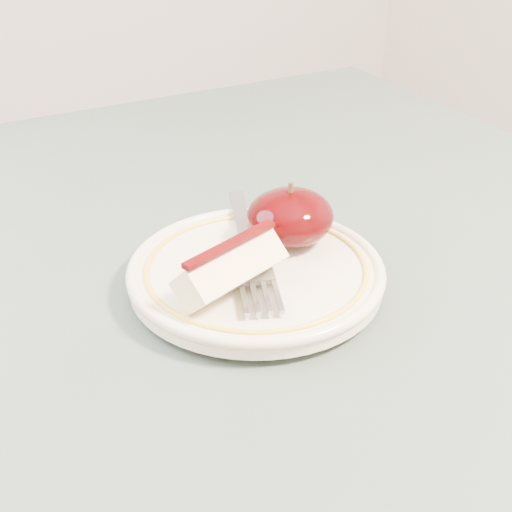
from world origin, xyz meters
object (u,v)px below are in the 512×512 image
table (210,382)px  fork (249,249)px  plate (256,272)px  apple_half (290,217)px

table → fork: fork is taller
table → plate: size_ratio=4.67×
plate → apple_half: 0.05m
plate → fork: 0.02m
table → fork: bearing=10.8°
table → plate: 0.11m
plate → apple_half: bearing=28.1°
plate → fork: bearing=76.7°
table → fork: 0.12m
plate → apple_half: size_ratio=2.78×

